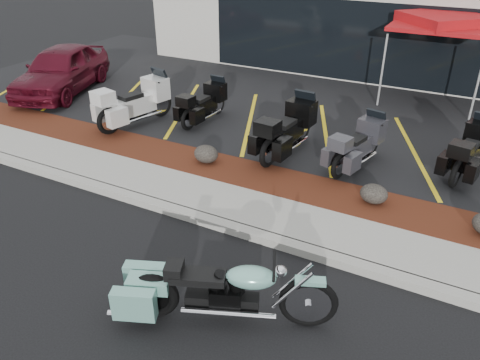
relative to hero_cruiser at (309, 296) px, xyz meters
The scene contains 17 objects.
ground 2.01m from the hero_cruiser, 161.04° to the left, with size 90.00×90.00×0.00m, color black.
curb 2.43m from the hero_cruiser, 140.15° to the left, with size 24.00×0.25×0.15m, color gray.
sidewalk 2.92m from the hero_cruiser, 129.42° to the left, with size 24.00×1.20×0.15m, color gray.
mulch_bed 3.92m from the hero_cruiser, 118.12° to the left, with size 24.00×1.20×0.16m, color #3C1D0D.
upper_lot 9.03m from the hero_cruiser, 101.73° to the left, with size 26.00×9.60×0.15m, color black.
dealership_building 15.28m from the hero_cruiser, 96.92° to the left, with size 18.00×8.16×4.00m.
boulder_left 5.12m from the hero_cruiser, 137.26° to the left, with size 0.57×0.48×0.40m, color black.
boulder_mid 3.49m from the hero_cruiser, 89.19° to the left, with size 0.54×0.45×0.38m, color black.
hero_cruiser is the anchor object (origin of this frame).
touring_white 8.39m from the hero_cruiser, 139.91° to the left, with size 2.37×0.90×1.38m, color silver, non-canonical shape.
touring_black_front 8.12m from the hero_cruiser, 128.93° to the left, with size 1.94×0.74×1.13m, color black, non-canonical shape.
touring_black_mid 6.04m from the hero_cruiser, 111.94° to the left, with size 2.28×0.87×1.33m, color black, non-canonical shape.
touring_grey 5.58m from the hero_cruiser, 95.40° to the left, with size 1.97×0.75×1.15m, color #303035, non-canonical shape.
touring_black_rear 6.57m from the hero_cruiser, 75.31° to the left, with size 2.06×0.78×1.20m, color black, non-canonical shape.
parked_car 12.01m from the hero_cruiser, 151.43° to the left, with size 1.72×4.28×1.46m, color #4A0A17.
traffic_cone 8.45m from the hero_cruiser, 112.45° to the left, with size 0.31×0.31×0.43m, color #D94407.
popup_canopy 10.64m from the hero_cruiser, 89.69° to the left, with size 3.59×3.59×2.55m.
Camera 1 is at (3.24, -5.28, 4.94)m, focal length 35.00 mm.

